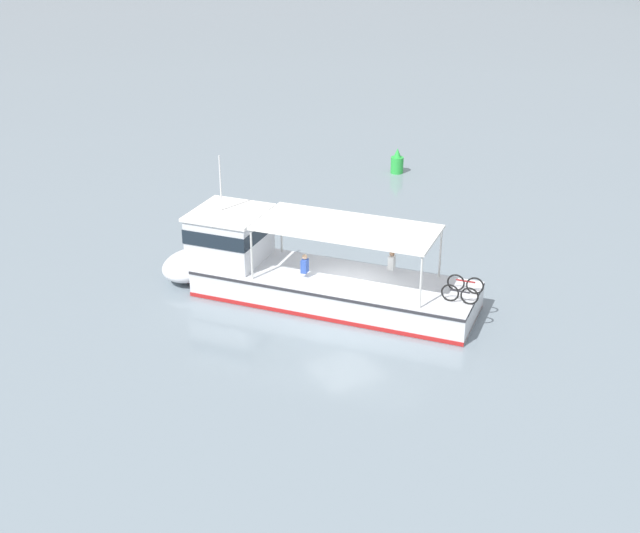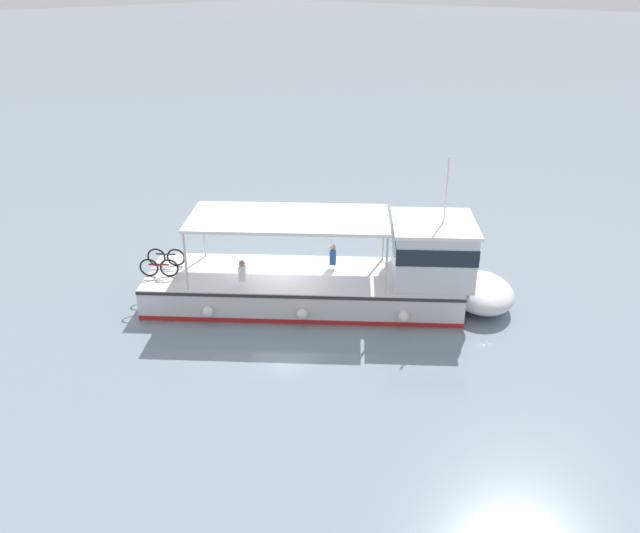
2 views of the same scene
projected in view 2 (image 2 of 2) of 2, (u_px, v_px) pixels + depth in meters
ground_plane at (285, 292)px, 23.51m from camera, size 400.00×400.00×0.00m
ferry_main at (349, 277)px, 22.31m from camera, size 11.90×10.29×5.32m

